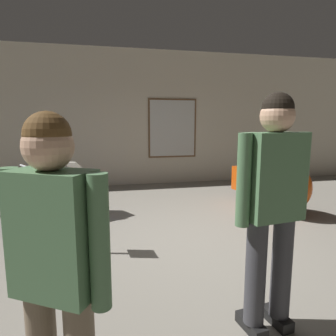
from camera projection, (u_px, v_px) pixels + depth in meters
ground_plane at (190, 241)px, 3.95m from camera, size 60.00×60.00×0.00m
showroom_back_wall at (146, 119)px, 7.46m from camera, size 18.00×0.24×3.32m
scooter_0 at (47, 197)px, 4.53m from camera, size 1.57×1.16×0.95m
scooter_1 at (275, 184)px, 5.22m from camera, size 0.80×1.80×1.06m
visitor_0 at (273, 199)px, 2.13m from camera, size 0.60×0.32×1.78m
visitor_1 at (56, 265)px, 1.33m from camera, size 0.48×0.39×1.62m
info_stanchion at (68, 215)px, 3.53m from camera, size 0.37×0.30×1.14m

